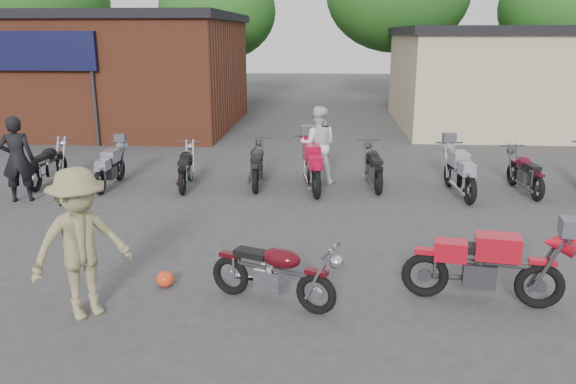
# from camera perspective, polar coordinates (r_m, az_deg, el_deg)

# --- Properties ---
(ground) EXTENTS (90.00, 90.00, 0.00)m
(ground) POSITION_cam_1_polar(r_m,az_deg,el_deg) (8.33, -1.26, -9.19)
(ground) COLOR #363638
(brick_building) EXTENTS (12.00, 8.00, 4.00)m
(brick_building) POSITION_cam_1_polar(r_m,az_deg,el_deg) (23.66, -20.54, 11.14)
(brick_building) COLOR brown
(brick_building) RESTS_ON ground
(stucco_building) EXTENTS (10.00, 8.00, 3.50)m
(stucco_building) POSITION_cam_1_polar(r_m,az_deg,el_deg) (23.88, 23.53, 10.27)
(stucco_building) COLOR tan
(stucco_building) RESTS_ON ground
(tree_0) EXTENTS (6.56, 6.56, 8.20)m
(tree_0) POSITION_cam_1_polar(r_m,az_deg,el_deg) (32.99, -23.27, 15.59)
(tree_0) COLOR #164713
(tree_0) RESTS_ON ground
(tree_1) EXTENTS (5.92, 5.92, 7.40)m
(tree_1) POSITION_cam_1_polar(r_m,az_deg,el_deg) (30.06, -7.11, 16.03)
(tree_1) COLOR #164713
(tree_1) RESTS_ON ground
(tree_2) EXTENTS (7.04, 7.04, 8.80)m
(tree_2) POSITION_cam_1_polar(r_m,az_deg,el_deg) (29.71, 10.97, 17.23)
(tree_2) COLOR #164713
(tree_2) RESTS_ON ground
(tree_3) EXTENTS (6.08, 6.08, 7.60)m
(tree_3) POSITION_cam_1_polar(r_m,az_deg,el_deg) (31.59, 25.98, 14.78)
(tree_3) COLOR #164713
(tree_3) RESTS_ON ground
(vintage_motorcycle) EXTENTS (1.87, 1.21, 1.03)m
(vintage_motorcycle) POSITION_cam_1_polar(r_m,az_deg,el_deg) (7.50, -1.42, -7.79)
(vintage_motorcycle) COLOR #470811
(vintage_motorcycle) RESTS_ON ground
(sportbike) EXTENTS (2.11, 0.99, 1.17)m
(sportbike) POSITION_cam_1_polar(r_m,az_deg,el_deg) (7.96, 19.48, -6.75)
(sportbike) COLOR red
(sportbike) RESTS_ON ground
(helmet) EXTENTS (0.32, 0.32, 0.24)m
(helmet) POSITION_cam_1_polar(r_m,az_deg,el_deg) (8.34, -12.37, -8.62)
(helmet) COLOR red
(helmet) RESTS_ON ground
(person_dark) EXTENTS (0.79, 0.64, 1.86)m
(person_dark) POSITION_cam_1_polar(r_m,az_deg,el_deg) (13.33, -25.80, 3.03)
(person_dark) COLOR black
(person_dark) RESTS_ON ground
(person_light) EXTENTS (0.93, 0.74, 1.86)m
(person_light) POSITION_cam_1_polar(r_m,az_deg,el_deg) (13.58, 3.07, 4.79)
(person_light) COLOR silver
(person_light) RESTS_ON ground
(person_tan) EXTENTS (1.42, 1.39, 1.96)m
(person_tan) POSITION_cam_1_polar(r_m,az_deg,el_deg) (7.51, -20.29, -4.97)
(person_tan) COLOR olive
(person_tan) RESTS_ON ground
(row_bike_0) EXTENTS (0.65, 1.88, 1.08)m
(row_bike_0) POSITION_cam_1_polar(r_m,az_deg,el_deg) (14.70, -23.21, 2.83)
(row_bike_0) COLOR black
(row_bike_0) RESTS_ON ground
(row_bike_1) EXTENTS (0.63, 1.81, 1.04)m
(row_bike_1) POSITION_cam_1_polar(r_m,az_deg,el_deg) (13.89, -17.64, 2.59)
(row_bike_1) COLOR gray
(row_bike_1) RESTS_ON ground
(row_bike_2) EXTENTS (0.80, 1.88, 1.06)m
(row_bike_2) POSITION_cam_1_polar(r_m,az_deg,el_deg) (13.43, -10.32, 2.69)
(row_bike_2) COLOR black
(row_bike_2) RESTS_ON ground
(row_bike_3) EXTENTS (0.78, 2.00, 1.14)m
(row_bike_3) POSITION_cam_1_polar(r_m,az_deg,el_deg) (13.40, -3.17, 3.06)
(row_bike_3) COLOR black
(row_bike_3) RESTS_ON ground
(row_bike_4) EXTENTS (1.03, 2.22, 1.24)m
(row_bike_4) POSITION_cam_1_polar(r_m,az_deg,el_deg) (13.03, 2.46, 2.94)
(row_bike_4) COLOR #B00E33
(row_bike_4) RESTS_ON ground
(row_bike_5) EXTENTS (0.80, 1.93, 1.09)m
(row_bike_5) POSITION_cam_1_polar(r_m,az_deg,el_deg) (13.39, 8.68, 2.80)
(row_bike_5) COLOR black
(row_bike_5) RESTS_ON ground
(row_bike_6) EXTENTS (0.84, 2.05, 1.16)m
(row_bike_6) POSITION_cam_1_polar(r_m,az_deg,el_deg) (13.13, 17.04, 2.17)
(row_bike_6) COLOR gray
(row_bike_6) RESTS_ON ground
(row_bike_7) EXTENTS (0.76, 1.86, 1.05)m
(row_bike_7) POSITION_cam_1_polar(r_m,az_deg,el_deg) (13.85, 22.95, 2.06)
(row_bike_7) COLOR #510A1F
(row_bike_7) RESTS_ON ground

